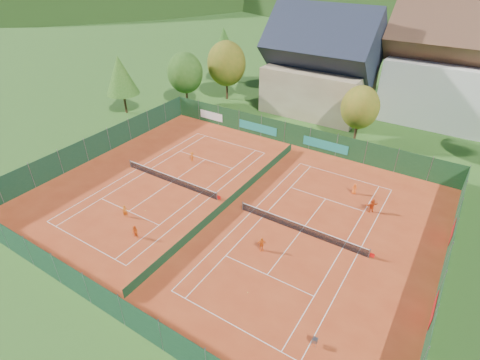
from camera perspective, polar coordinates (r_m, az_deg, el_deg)
name	(u,v)px	position (r m, az deg, el deg)	size (l,w,h in m)	color
ground	(230,205)	(38.88, -1.59, -3.85)	(600.00, 600.00, 0.00)	#29551A
clay_pad	(230,205)	(38.87, -1.59, -3.82)	(40.00, 32.00, 0.01)	#AC3919
court_markings_left	(171,182)	(43.12, -10.45, -0.38)	(11.03, 23.83, 0.00)	white
court_markings_right	(300,232)	(35.91, 9.17, -7.81)	(11.03, 23.83, 0.00)	white
tennis_net_left	(172,179)	(42.76, -10.36, 0.12)	(13.30, 0.10, 1.02)	#59595B
tennis_net_right	(302,228)	(35.55, 9.46, -7.28)	(13.30, 0.10, 1.02)	#59595B
court_divider	(230,201)	(38.58, -1.60, -3.22)	(0.03, 28.80, 1.00)	#12341B
fence_north	(294,135)	(50.46, 8.20, 6.80)	(40.00, 0.10, 3.00)	#153B1C
fence_south	(104,300)	(29.53, -20.03, -16.77)	(40.00, 0.04, 3.00)	#153B23
fence_west	(98,145)	(50.56, -20.86, 5.02)	(0.04, 32.00, 3.00)	#13341F
fence_east	(444,271)	(33.70, 28.67, -12.08)	(0.09, 32.00, 3.00)	#153C1E
chalet	(321,68)	(61.81, 12.20, 16.32)	(16.20, 12.00, 16.00)	tan
hotel_block_a	(463,73)	(63.83, 30.85, 13.82)	(21.60, 11.00, 17.25)	silver
tree_west_front	(185,73)	(63.22, -8.38, 15.87)	(5.72, 5.72, 8.69)	#4B2E1A
tree_west_mid	(226,64)	(65.25, -2.08, 17.30)	(6.44, 6.44, 9.78)	#412817
tree_west_back	(224,46)	(74.80, -2.45, 19.76)	(5.60, 5.60, 10.00)	#453018
tree_center	(360,107)	(52.56, 17.82, 10.49)	(5.01, 5.01, 7.60)	#412617
tree_west_side	(120,75)	(61.78, -17.78, 14.99)	(5.04, 5.04, 9.00)	#432B18
ball_hopper	(315,340)	(27.56, 11.34, -22.81)	(0.34, 0.34, 0.80)	slate
loose_ball_0	(145,211)	(39.19, -14.23, -4.57)	(0.07, 0.07, 0.07)	#CCD833
loose_ball_1	(248,293)	(30.26, 1.19, -16.78)	(0.07, 0.07, 0.07)	#CCD833
player_left_near	(125,211)	(38.54, -17.12, -4.59)	(0.50, 0.33, 1.36)	#CA5A11
player_left_mid	(135,232)	(35.71, -15.71, -7.66)	(0.66, 0.51, 1.35)	#EF5715
player_left_far	(192,157)	(46.76, -7.30, 3.55)	(0.81, 0.46, 1.25)	#D25612
player_right_near	(262,244)	(33.18, 3.31, -9.74)	(0.83, 0.35, 1.42)	orange
player_right_far_a	(354,189)	(42.06, 17.05, -1.29)	(0.61, 0.40, 1.25)	#FA5B16
player_right_far_b	(372,206)	(39.74, 19.46, -3.70)	(1.41, 0.45, 1.52)	#D74413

